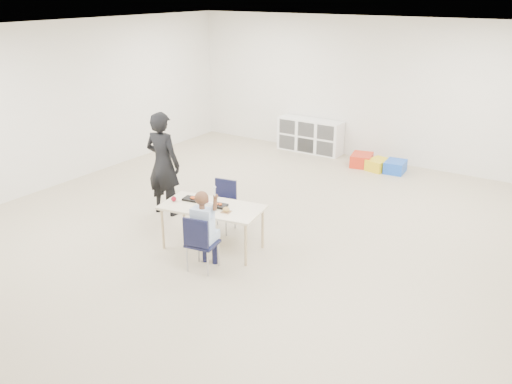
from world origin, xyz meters
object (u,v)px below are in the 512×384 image
Objects in this scene: chair_near at (202,242)px; cubby_shelf at (310,136)px; child at (202,226)px; adult at (163,164)px; table at (213,227)px.

chair_near reaches higher than cubby_shelf.
child is 0.72× the size of adult.
adult is at bearing -94.18° from cubby_shelf.
child is 5.45m from cubby_shelf.
child is (0.00, 0.00, 0.21)m from chair_near.
cubby_shelf is (-1.06, 4.77, 0.04)m from table.
table is 1.56m from adult.
chair_near is (0.24, -0.52, 0.06)m from table.
chair_near is at bearing 0.00° from child.
table is 1.24× the size of child.
cubby_shelf reaches higher than table.
adult is (-1.36, 0.57, 0.49)m from table.
adult reaches higher than child.
table is 0.63m from child.
chair_near is 5.45m from cubby_shelf.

